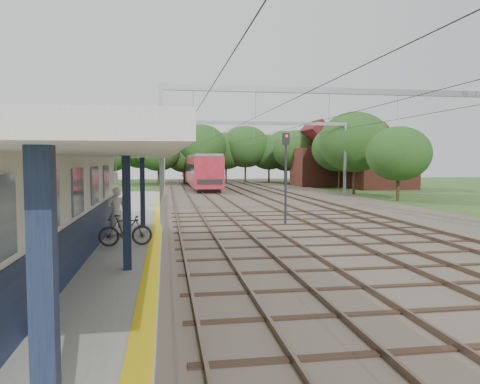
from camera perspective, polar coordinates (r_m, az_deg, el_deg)
ground at (r=9.40m, az=23.74°, el=-17.78°), size 160.00×160.00×0.00m
ballast_bed at (r=38.49m, az=4.24°, el=-1.17°), size 18.00×90.00×0.10m
platform at (r=21.73m, az=-16.09°, el=-4.87°), size 5.00×52.00×0.35m
yellow_stripe at (r=21.54m, az=-10.13°, el=-4.37°), size 0.45×52.00×0.01m
station_building at (r=14.94m, az=-24.79°, el=-1.76°), size 3.41×18.00×3.40m
canopy at (r=13.64m, az=-21.63°, el=4.55°), size 6.40×20.00×3.44m
rail_tracks at (r=37.98m, az=0.57°, el=-1.04°), size 11.80×88.00×0.15m
catenary_system at (r=33.68m, az=5.12°, el=7.41°), size 17.22×88.00×7.00m
tree_band at (r=65.03m, az=-1.39°, el=5.18°), size 31.72×30.88×8.82m
house_near at (r=59.24m, az=16.83°, el=3.28°), size 7.00×6.12×7.89m
house_far at (r=62.86m, az=10.32°, el=3.63°), size 8.00×6.12×8.66m
person at (r=19.53m, az=-14.83°, el=-2.35°), size 0.83×0.65×1.99m
bicycle at (r=17.30m, az=-13.78°, el=-4.56°), size 1.92×0.71×1.13m
train at (r=65.46m, az=-5.26°, el=2.80°), size 3.06×38.04×4.00m
signal_post at (r=24.41m, az=5.60°, el=3.25°), size 0.38×0.33×4.83m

